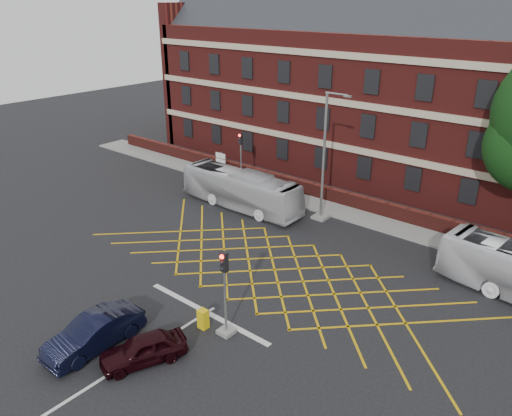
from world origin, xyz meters
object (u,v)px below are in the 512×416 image
Objects in this scene: traffic_light_near at (225,301)px; utility_cabinet at (203,319)px; car_maroon at (143,349)px; bus_left at (241,190)px; traffic_light_far at (241,163)px; car_navy at (94,333)px; street_lamp at (323,178)px; direction_signs at (221,161)px.

traffic_light_near reaches higher than utility_cabinet.
utility_cabinet is at bearing 109.06° from car_maroon.
utility_cabinet is (8.38, -12.23, -0.91)m from bus_left.
car_navy is at bearing -65.66° from traffic_light_far.
street_lamp is at bearing 105.08° from traffic_light_near.
bus_left is at bearing 128.74° from traffic_light_near.
bus_left is 14.86m from utility_cabinet.
traffic_light_far is 2.39m from direction_signs.
traffic_light_far is (-3.53, 4.02, 0.36)m from bus_left.
street_lamp reaches higher than traffic_light_far.
traffic_light_near is 20.55m from traffic_light_far.
car_navy is at bearing -60.42° from direction_signs.
direction_signs reaches higher than utility_cabinet.
bus_left is at bearing 124.43° from utility_cabinet.
car_navy is 22.36m from traffic_light_far.
car_maroon is at bearing -82.39° from street_lamp.
direction_signs is (-5.89, 4.05, -0.02)m from bus_left.
car_maroon is 1.69× the size of direction_signs.
car_navy is at bearing -138.30° from car_maroon.
car_navy is 1.08× the size of traffic_light_far.
traffic_light_far reaches higher than car_maroon.
street_lamp reaches higher than bus_left.
direction_signs is (-11.66, 1.99, -1.68)m from street_lamp.
car_navy is at bearing -90.28° from street_lamp.
direction_signs is at bearing 118.57° from car_navy.
car_navy is at bearing -160.24° from bus_left.
direction_signs is at bearing 134.07° from traffic_light_near.
utility_cabinet is at bearing -79.61° from street_lamp.
street_lamp is 9.11× the size of utility_cabinet.
traffic_light_near is at bearing -45.93° from direction_signs.
direction_signs is at bearing 56.07° from bus_left.
car_navy is 1.08× the size of traffic_light_near.
traffic_light_far reaches higher than car_navy.
traffic_light_far reaches higher than bus_left.
utility_cabinet is at bearing -53.76° from traffic_light_far.
street_lamp is at bearing -11.92° from traffic_light_far.
traffic_light_far is at bearing -0.73° from direction_signs.
direction_signs is (-15.41, 15.91, -0.39)m from traffic_light_near.
traffic_light_near is 14.48m from street_lamp.
bus_left is at bearing -160.31° from street_lamp.
bus_left is 17.54m from car_maroon.
traffic_light_near is 1.00× the size of traffic_light_far.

